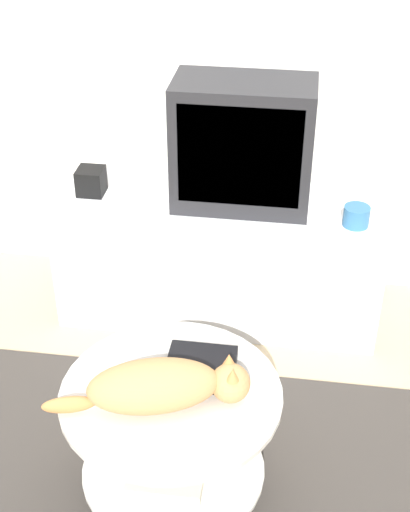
{
  "coord_description": "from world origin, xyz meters",
  "views": [
    {
      "loc": [
        0.3,
        -1.41,
        1.88
      ],
      "look_at": [
        0.02,
        0.51,
        0.6
      ],
      "focal_mm": 50.0,
      "sensor_mm": 36.0,
      "label": 1
    }
  ],
  "objects_px": {
    "tv": "(243,145)",
    "speaker": "(91,181)",
    "dvd_box": "(201,367)",
    "cat": "(162,386)"
  },
  "relations": [
    {
      "from": "tv",
      "to": "speaker",
      "type": "xyz_separation_m",
      "value": [
        -0.6,
        -0.01,
        -0.19
      ]
    },
    {
      "from": "dvd_box",
      "to": "cat",
      "type": "distance_m",
      "value": 0.18
    },
    {
      "from": "speaker",
      "to": "cat",
      "type": "height_order",
      "value": "speaker"
    },
    {
      "from": "tv",
      "to": "speaker",
      "type": "bearing_deg",
      "value": -179.16
    },
    {
      "from": "tv",
      "to": "speaker",
      "type": "relative_size",
      "value": 4.95
    },
    {
      "from": "tv",
      "to": "dvd_box",
      "type": "xyz_separation_m",
      "value": [
        -0.03,
        -0.89,
        -0.31
      ]
    },
    {
      "from": "tv",
      "to": "dvd_box",
      "type": "height_order",
      "value": "tv"
    },
    {
      "from": "speaker",
      "to": "dvd_box",
      "type": "height_order",
      "value": "speaker"
    },
    {
      "from": "cat",
      "to": "speaker",
      "type": "bearing_deg",
      "value": 99.46
    },
    {
      "from": "dvd_box",
      "to": "cat",
      "type": "bearing_deg",
      "value": -120.16
    }
  ]
}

